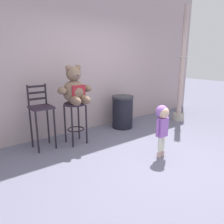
{
  "coord_description": "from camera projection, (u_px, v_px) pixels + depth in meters",
  "views": [
    {
      "loc": [
        -2.55,
        -2.14,
        1.64
      ],
      "look_at": [
        -0.27,
        0.82,
        0.67
      ],
      "focal_mm": 34.97,
      "sensor_mm": 36.0,
      "label": 1
    }
  ],
  "objects": [
    {
      "name": "lamppost",
      "position": [
        181.0,
        78.0,
        5.45
      ],
      "size": [
        0.28,
        0.28,
        2.79
      ],
      "color": "#ADA597",
      "rests_on": "ground_plane"
    },
    {
      "name": "teddy_bear",
      "position": [
        75.0,
        89.0,
        3.96
      ],
      "size": [
        0.65,
        0.59,
        0.69
      ],
      "color": "#775D4B",
      "rests_on": "bar_stool_with_teddy"
    },
    {
      "name": "bar_stool_with_teddy",
      "position": [
        75.0,
        115.0,
        4.1
      ],
      "size": [
        0.4,
        0.4,
        0.79
      ],
      "color": "#291D2B",
      "rests_on": "ground_plane"
    },
    {
      "name": "trash_bin",
      "position": [
        123.0,
        112.0,
        5.06
      ],
      "size": [
        0.5,
        0.5,
        0.75
      ],
      "color": "black",
      "rests_on": "ground_plane"
    },
    {
      "name": "building_wall",
      "position": [
        84.0,
        43.0,
        4.75
      ],
      "size": [
        7.3,
        0.3,
        3.81
      ],
      "primitive_type": "cube",
      "color": "#A89396",
      "rests_on": "ground_plane"
    },
    {
      "name": "bar_chair_empty",
      "position": [
        41.0,
        112.0,
        3.86
      ],
      "size": [
        0.37,
        0.37,
        1.15
      ],
      "color": "#291D2B",
      "rests_on": "ground_plane"
    },
    {
      "name": "child_walking",
      "position": [
        162.0,
        120.0,
        3.51
      ],
      "size": [
        0.28,
        0.22,
        0.88
      ],
      "rotation": [
        0.0,
        0.0,
        -0.21
      ],
      "color": "#C6A7A0",
      "rests_on": "ground_plane"
    },
    {
      "name": "ground_plane",
      "position": [
        156.0,
        159.0,
        3.56
      ],
      "size": [
        24.0,
        24.0,
        0.0
      ],
      "primitive_type": "plane",
      "color": "slate"
    }
  ]
}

